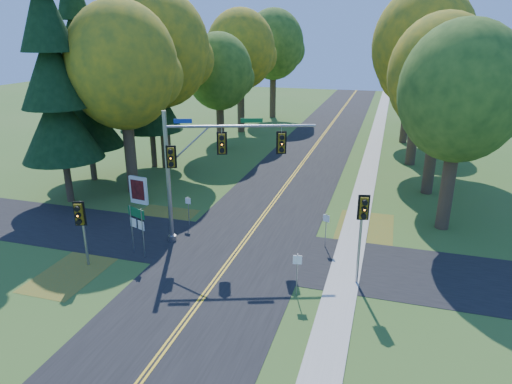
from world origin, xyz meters
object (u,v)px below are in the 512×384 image
(info_kiosk, at_px, (139,190))
(traffic_mast, at_px, (205,160))
(route_sign_cluster, at_px, (137,221))
(east_signal_pole, at_px, (362,218))

(info_kiosk, bearing_deg, traffic_mast, -23.24)
(traffic_mast, bearing_deg, info_kiosk, 129.55)
(route_sign_cluster, height_order, info_kiosk, route_sign_cluster)
(east_signal_pole, distance_m, info_kiosk, 17.87)
(traffic_mast, bearing_deg, route_sign_cluster, -155.67)
(traffic_mast, distance_m, info_kiosk, 9.28)
(east_signal_pole, height_order, route_sign_cluster, east_signal_pole)
(traffic_mast, xyz_separation_m, east_signal_pole, (9.08, -2.64, -1.40))
(traffic_mast, height_order, east_signal_pole, traffic_mast)
(info_kiosk, bearing_deg, route_sign_cluster, -51.68)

